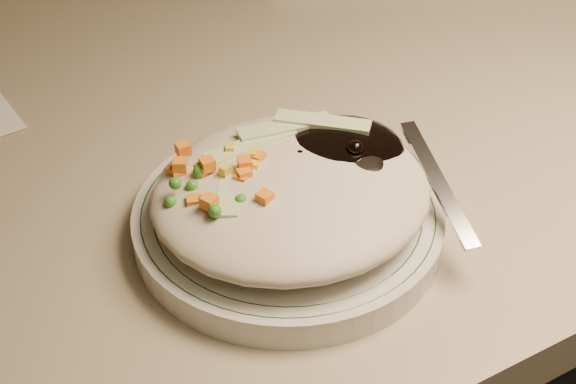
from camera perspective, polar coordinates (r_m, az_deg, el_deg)
desk at (r=0.85m, az=-1.86°, el=-4.38°), size 1.40×0.70×0.74m
plate at (r=0.56m, az=0.00°, el=-2.08°), size 0.22×0.22×0.02m
plate_rim at (r=0.55m, az=0.00°, el=-1.29°), size 0.20×0.20×0.00m
meal at (r=0.54m, az=0.44°, el=0.57°), size 0.20×0.19×0.05m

